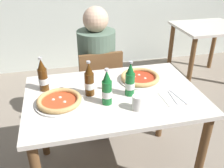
{
  "coord_description": "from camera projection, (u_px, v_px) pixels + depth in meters",
  "views": [
    {
      "loc": [
        -0.35,
        -1.43,
        1.64
      ],
      "look_at": [
        0.0,
        0.05,
        0.8
      ],
      "focal_mm": 39.98,
      "sensor_mm": 36.0,
      "label": 1
    }
  ],
  "objects": [
    {
      "name": "dining_table_main",
      "position": [
        114.0,
        108.0,
        1.77
      ],
      "size": [
        1.2,
        0.8,
        0.75
      ],
      "color": "silver",
      "rests_on": "ground_plane"
    },
    {
      "name": "chair_behind_table",
      "position": [
        99.0,
        86.0,
        2.37
      ],
      "size": [
        0.42,
        0.42,
        0.85
      ],
      "rotation": [
        0.0,
        0.0,
        3.19
      ],
      "color": "brown",
      "rests_on": "ground_plane"
    },
    {
      "name": "diner_seated",
      "position": [
        97.0,
        74.0,
        2.36
      ],
      "size": [
        0.34,
        0.34,
        1.21
      ],
      "color": "#2D3342",
      "rests_on": "ground_plane"
    },
    {
      "name": "dining_table_background",
      "position": [
        206.0,
        38.0,
        3.27
      ],
      "size": [
        0.8,
        0.7,
        0.75
      ],
      "color": "silver",
      "rests_on": "ground_plane"
    },
    {
      "name": "pizza_margherita_near",
      "position": [
        140.0,
        78.0,
        1.88
      ],
      "size": [
        0.32,
        0.32,
        0.04
      ],
      "color": "white",
      "rests_on": "dining_table_main"
    },
    {
      "name": "pizza_marinara_far",
      "position": [
        59.0,
        101.0,
        1.6
      ],
      "size": [
        0.31,
        0.31,
        0.04
      ],
      "color": "white",
      "rests_on": "dining_table_main"
    },
    {
      "name": "beer_bottle_left",
      "position": [
        107.0,
        89.0,
        1.56
      ],
      "size": [
        0.07,
        0.07,
        0.25
      ],
      "color": "#196B2D",
      "rests_on": "dining_table_main"
    },
    {
      "name": "beer_bottle_center",
      "position": [
        89.0,
        81.0,
        1.66
      ],
      "size": [
        0.07,
        0.07,
        0.25
      ],
      "color": "#512D0F",
      "rests_on": "dining_table_main"
    },
    {
      "name": "beer_bottle_right",
      "position": [
        43.0,
        77.0,
        1.72
      ],
      "size": [
        0.07,
        0.07,
        0.25
      ],
      "color": "#512D0F",
      "rests_on": "dining_table_main"
    },
    {
      "name": "beer_bottle_extra",
      "position": [
        130.0,
        81.0,
        1.66
      ],
      "size": [
        0.07,
        0.07,
        0.25
      ],
      "color": "#196B2D",
      "rests_on": "dining_table_main"
    },
    {
      "name": "napkin_with_cutlery",
      "position": [
        176.0,
        98.0,
        1.67
      ],
      "size": [
        0.18,
        0.19,
        0.01
      ],
      "color": "white",
      "rests_on": "dining_table_main"
    },
    {
      "name": "paper_cup",
      "position": [
        138.0,
        103.0,
        1.53
      ],
      "size": [
        0.07,
        0.07,
        0.09
      ],
      "primitive_type": "cylinder",
      "color": "white",
      "rests_on": "dining_table_main"
    }
  ]
}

